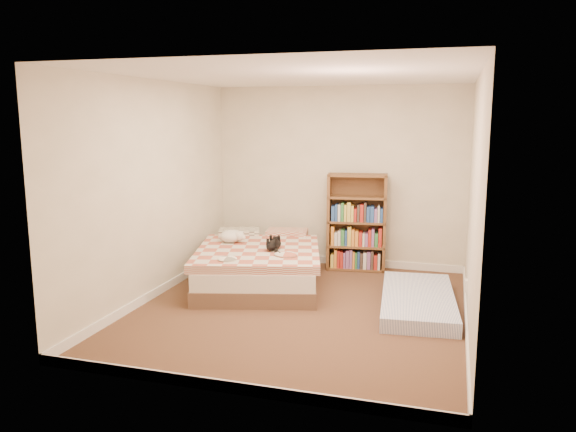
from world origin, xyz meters
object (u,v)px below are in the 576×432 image
(white_dog, at_px, (232,236))
(floor_mattress, at_px, (418,301))
(bed, at_px, (260,264))
(black_cat, at_px, (275,244))
(bookshelf, at_px, (357,233))

(white_dog, bearing_deg, floor_mattress, -41.39)
(bed, xyz_separation_m, black_cat, (0.24, -0.14, 0.30))
(floor_mattress, relative_size, white_dog, 4.05)
(bookshelf, xyz_separation_m, white_dog, (-1.47, -0.91, 0.06))
(bed, height_order, bookshelf, bookshelf)
(bed, height_order, white_dog, white_dog)
(bookshelf, relative_size, floor_mattress, 0.77)
(bed, bearing_deg, white_dog, 155.80)
(black_cat, bearing_deg, floor_mattress, -17.01)
(bookshelf, xyz_separation_m, floor_mattress, (0.93, -1.38, -0.43))
(bookshelf, xyz_separation_m, black_cat, (-0.82, -1.11, 0.04))
(bed, xyz_separation_m, bookshelf, (1.06, 0.97, 0.26))
(black_cat, bearing_deg, white_dog, 153.76)
(bed, distance_m, floor_mattress, 2.04)
(bed, distance_m, white_dog, 0.52)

